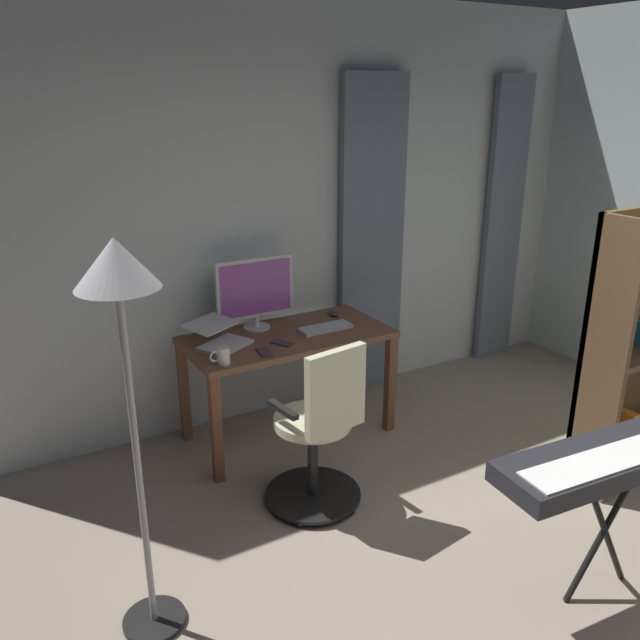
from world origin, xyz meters
TOP-DOWN VIEW (x-y plane):
  - ground_plane at (0.00, 0.00)m, footprint 7.03×7.03m
  - back_room_partition at (0.00, -2.70)m, footprint 4.86×0.10m
  - curtain_left_panel at (-1.84, -2.59)m, footprint 0.38×0.06m
  - curtain_right_panel at (-0.49, -2.59)m, footprint 0.55×0.06m
  - desk at (0.42, -2.22)m, footprint 1.35×0.67m
  - office_chair at (0.65, -1.40)m, footprint 0.56×0.56m
  - computer_monitor at (0.55, -2.44)m, footprint 0.55×0.18m
  - computer_keyboard at (0.16, -2.17)m, footprint 0.37×0.13m
  - laptop at (0.88, -2.26)m, footprint 0.43×0.43m
  - computer_mouse at (-0.03, -2.38)m, footprint 0.06×0.10m
  - cell_phone_by_monitor at (0.70, -2.00)m, footprint 0.08×0.15m
  - cell_phone_face_up at (0.53, -2.09)m, footprint 0.13×0.16m
  - mug_tea at (0.98, -1.97)m, footprint 0.12×0.08m
  - piano_keyboard at (-0.16, -0.15)m, footprint 1.23×0.42m
  - floor_lamp at (1.73, -1.01)m, footprint 0.32×0.32m

SIDE VIEW (x-z plane):
  - ground_plane at x=0.00m, z-range 0.00..0.00m
  - office_chair at x=0.65m, z-range -0.04..0.97m
  - desk at x=0.42m, z-range 0.27..1.01m
  - piano_keyboard at x=-0.16m, z-range 0.33..1.12m
  - cell_phone_by_monitor at x=0.70m, z-range 0.74..0.75m
  - cell_phone_face_up at x=0.53m, z-range 0.74..0.75m
  - computer_keyboard at x=0.16m, z-range 0.74..0.77m
  - computer_mouse at x=-0.03m, z-range 0.74..0.78m
  - mug_tea at x=0.98m, z-range 0.74..0.85m
  - laptop at x=0.88m, z-range 0.72..0.87m
  - computer_monitor at x=0.55m, z-range 0.77..1.25m
  - curtain_left_panel at x=-1.84m, z-range 0.00..2.39m
  - curtain_right_panel at x=-0.49m, z-range 0.00..2.39m
  - back_room_partition at x=0.00m, z-range 0.00..2.88m
  - floor_lamp at x=1.73m, z-range 0.60..2.36m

